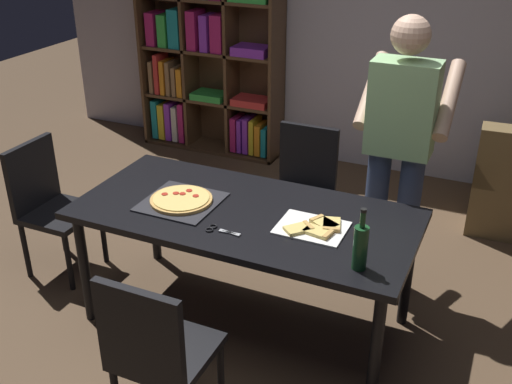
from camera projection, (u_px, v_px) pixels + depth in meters
The scene contains 12 objects.
ground_plane at pixel (246, 319), 3.71m from camera, with size 12.00×12.00×0.00m, color brown.
back_wall at pixel (374, 12), 5.21m from camera, with size 6.40×0.10×2.80m, color #BCB7C6.
dining_table at pixel (245, 222), 3.41m from camera, with size 1.90×0.90×0.75m.
chair_near_camera at pixel (156, 349), 2.72m from camera, with size 0.42×0.42×0.90m.
chair_far_side at pixel (302, 183), 4.25m from camera, with size 0.42×0.42×0.90m.
chair_left_end at pixel (48, 200), 4.01m from camera, with size 0.42×0.42×0.90m.
bookshelf at pixel (206, 52), 5.78m from camera, with size 1.40×0.35×1.95m.
person_serving_pizza at pixel (399, 144), 3.60m from camera, with size 0.55×0.54×1.75m.
pepperoni_pizza_on_tray at pixel (181, 200), 3.46m from camera, with size 0.41×0.41×0.04m.
pizza_slices_on_towel at pixel (315, 227), 3.19m from camera, with size 0.36×0.28×0.03m.
wine_bottle at pixel (360, 246), 2.82m from camera, with size 0.07×0.07×0.32m.
kitchen_scissors at pixel (218, 230), 3.18m from camera, with size 0.19×0.09×0.01m.
Camera 1 is at (1.28, -2.68, 2.36)m, focal length 42.80 mm.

